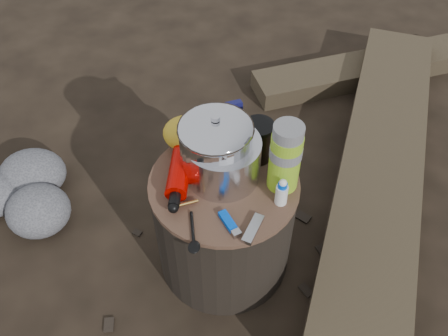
# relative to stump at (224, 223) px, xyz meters

# --- Properties ---
(ground) EXTENTS (60.00, 60.00, 0.00)m
(ground) POSITION_rel_stump_xyz_m (0.00, 0.00, -0.21)
(ground) COLOR black
(ground) RESTS_ON ground
(stump) EXTENTS (0.45, 0.45, 0.42)m
(stump) POSITION_rel_stump_xyz_m (0.00, 0.00, 0.00)
(stump) COLOR black
(stump) RESTS_ON ground
(log_main) EXTENTS (0.68, 1.84, 0.15)m
(log_main) POSITION_rel_stump_xyz_m (0.58, 0.42, -0.13)
(log_main) COLOR #3B3122
(log_main) RESTS_ON ground
(log_small) EXTENTS (1.10, 0.62, 0.09)m
(log_small) POSITION_rel_stump_xyz_m (0.58, 1.12, -0.16)
(log_small) COLOR #3B3122
(log_small) RESTS_ON ground
(foil_windscreen) EXTENTS (0.22, 0.22, 0.14)m
(foil_windscreen) POSITION_rel_stump_xyz_m (-0.01, 0.03, 0.28)
(foil_windscreen) COLOR silver
(foil_windscreen) RESTS_ON stump
(camping_pot) EXTENTS (0.21, 0.21, 0.21)m
(camping_pot) POSITION_rel_stump_xyz_m (-0.03, 0.04, 0.31)
(camping_pot) COLOR silver
(camping_pot) RESTS_ON stump
(fuel_bottle) EXTENTS (0.07, 0.27, 0.06)m
(fuel_bottle) POSITION_rel_stump_xyz_m (-0.13, 0.01, 0.24)
(fuel_bottle) COLOR #B60500
(fuel_bottle) RESTS_ON stump
(thermos) EXTENTS (0.09, 0.09, 0.23)m
(thermos) POSITION_rel_stump_xyz_m (0.17, 0.01, 0.32)
(thermos) COLOR #88BA1F
(thermos) RESTS_ON stump
(travel_mug) EXTENTS (0.09, 0.09, 0.13)m
(travel_mug) POSITION_rel_stump_xyz_m (0.09, 0.12, 0.27)
(travel_mug) COLOR black
(travel_mug) RESTS_ON stump
(stuff_sack) EXTENTS (0.16, 0.13, 0.11)m
(stuff_sack) POSITION_rel_stump_xyz_m (-0.13, 0.14, 0.26)
(stuff_sack) COLOR gold
(stuff_sack) RESTS_ON stump
(food_pouch) EXTENTS (0.11, 0.07, 0.13)m
(food_pouch) POSITION_rel_stump_xyz_m (-0.01, 0.19, 0.28)
(food_pouch) COLOR #0F1045
(food_pouch) RESTS_ON stump
(lighter) EXTENTS (0.07, 0.09, 0.02)m
(lighter) POSITION_rel_stump_xyz_m (0.03, -0.15, 0.22)
(lighter) COLOR #0046D1
(lighter) RESTS_ON stump
(multitool) EXTENTS (0.06, 0.10, 0.01)m
(multitool) POSITION_rel_stump_xyz_m (0.10, -0.17, 0.22)
(multitool) COLOR #A8A8AC
(multitool) RESTS_ON stump
(spork) EXTENTS (0.05, 0.13, 0.01)m
(spork) POSITION_rel_stump_xyz_m (-0.07, -0.18, 0.21)
(spork) COLOR black
(spork) RESTS_ON stump
(squeeze_bottle) EXTENTS (0.04, 0.04, 0.08)m
(squeeze_bottle) POSITION_rel_stump_xyz_m (0.17, -0.06, 0.25)
(squeeze_bottle) COLOR white
(squeeze_bottle) RESTS_ON stump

